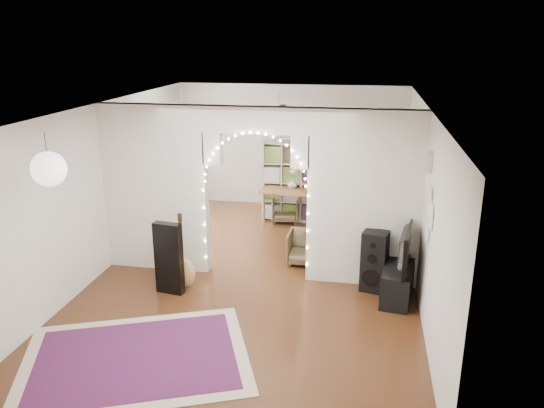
% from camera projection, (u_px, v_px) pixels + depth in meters
% --- Properties ---
extents(floor, '(7.50, 7.50, 0.00)m').
position_uv_depth(floor, '(257.00, 273.00, 8.62)').
color(floor, black).
rests_on(floor, ground).
extents(ceiling, '(5.00, 7.50, 0.02)m').
position_uv_depth(ceiling, '(256.00, 106.00, 7.80)').
color(ceiling, white).
rests_on(ceiling, wall_back).
extents(wall_back, '(5.00, 0.02, 2.70)m').
position_uv_depth(wall_back, '(291.00, 147.00, 11.73)').
color(wall_back, silver).
rests_on(wall_back, floor).
extents(wall_front, '(5.00, 0.02, 2.70)m').
position_uv_depth(wall_front, '(170.00, 313.00, 4.69)').
color(wall_front, silver).
rests_on(wall_front, floor).
extents(wall_left, '(0.02, 7.50, 2.70)m').
position_uv_depth(wall_left, '(106.00, 186.00, 8.63)').
color(wall_left, silver).
rests_on(wall_left, floor).
extents(wall_right, '(0.02, 7.50, 2.70)m').
position_uv_depth(wall_right, '(423.00, 203.00, 7.79)').
color(wall_right, silver).
rests_on(wall_right, floor).
extents(divider_wall, '(5.00, 0.20, 2.70)m').
position_uv_depth(divider_wall, '(256.00, 189.00, 8.19)').
color(divider_wall, silver).
rests_on(divider_wall, floor).
extents(fairy_lights, '(1.64, 0.04, 1.60)m').
position_uv_depth(fairy_lights, '(255.00, 184.00, 8.03)').
color(fairy_lights, '#FFEABF').
rests_on(fairy_lights, divider_wall).
extents(window, '(0.04, 1.20, 1.40)m').
position_uv_depth(window, '(151.00, 154.00, 10.27)').
color(window, white).
rests_on(window, wall_left).
extents(wall_clock, '(0.03, 0.31, 0.31)m').
position_uv_depth(wall_clock, '(430.00, 162.00, 7.00)').
color(wall_clock, white).
rests_on(wall_clock, wall_right).
extents(picture_frames, '(0.02, 0.50, 0.70)m').
position_uv_depth(picture_frames, '(429.00, 214.00, 6.81)').
color(picture_frames, white).
rests_on(picture_frames, wall_right).
extents(paper_lantern, '(0.40, 0.40, 0.40)m').
position_uv_depth(paper_lantern, '(49.00, 169.00, 6.01)').
color(paper_lantern, white).
rests_on(paper_lantern, ceiling).
extents(ceiling_fan, '(1.10, 1.10, 0.30)m').
position_uv_depth(ceiling_fan, '(278.00, 109.00, 9.77)').
color(ceiling_fan, gold).
rests_on(ceiling_fan, ceiling).
extents(area_rug, '(3.19, 2.82, 0.02)m').
position_uv_depth(area_rug, '(136.00, 358.00, 6.34)').
color(area_rug, maroon).
rests_on(area_rug, floor).
extents(guitar_case, '(0.44, 0.20, 1.10)m').
position_uv_depth(guitar_case, '(169.00, 258.00, 7.83)').
color(guitar_case, black).
rests_on(guitar_case, floor).
extents(acoustic_guitar, '(0.42, 0.18, 1.01)m').
position_uv_depth(acoustic_guitar, '(182.00, 261.00, 8.02)').
color(acoustic_guitar, tan).
rests_on(acoustic_guitar, floor).
extents(tabby_cat, '(0.31, 0.52, 0.34)m').
position_uv_depth(tabby_cat, '(170.00, 266.00, 8.56)').
color(tabby_cat, brown).
rests_on(tabby_cat, floor).
extents(floor_speaker, '(0.43, 0.39, 0.94)m').
position_uv_depth(floor_speaker, '(374.00, 261.00, 7.93)').
color(floor_speaker, black).
rests_on(floor_speaker, floor).
extents(media_console, '(0.55, 1.05, 0.50)m').
position_uv_depth(media_console, '(398.00, 282.00, 7.76)').
color(media_console, black).
rests_on(media_console, floor).
extents(tv, '(0.30, 1.08, 0.62)m').
position_uv_depth(tv, '(401.00, 246.00, 7.59)').
color(tv, black).
rests_on(tv, media_console).
extents(bookcase, '(1.64, 0.64, 1.64)m').
position_uv_depth(bookcase, '(302.00, 182.00, 10.91)').
color(bookcase, beige).
rests_on(bookcase, floor).
extents(dining_table, '(1.26, 0.89, 0.76)m').
position_uv_depth(dining_table, '(292.00, 192.00, 10.72)').
color(dining_table, brown).
rests_on(dining_table, floor).
extents(flower_vase, '(0.20, 0.20, 0.19)m').
position_uv_depth(flower_vase, '(293.00, 184.00, 10.66)').
color(flower_vase, white).
rests_on(flower_vase, dining_table).
extents(dining_chair_left, '(0.61, 0.62, 0.50)m').
position_uv_depth(dining_chair_left, '(285.00, 209.00, 10.99)').
color(dining_chair_left, '#4F4227').
rests_on(dining_chair_left, floor).
extents(dining_chair_right, '(0.60, 0.62, 0.55)m').
position_uv_depth(dining_chair_right, '(305.00, 248.00, 8.95)').
color(dining_chair_right, '#4F4227').
rests_on(dining_chair_right, floor).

